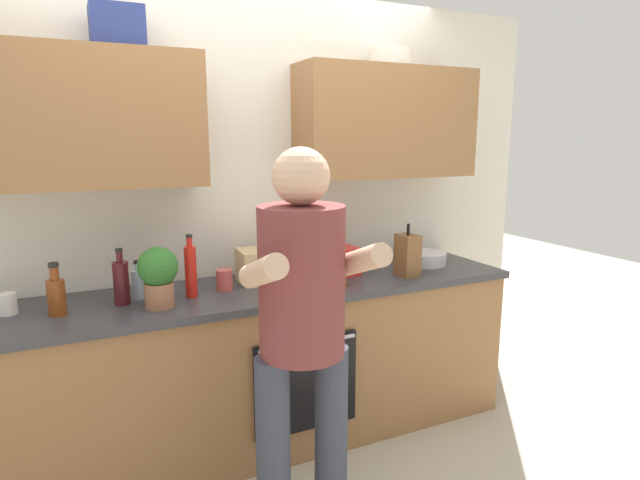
# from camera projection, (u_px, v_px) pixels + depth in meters

# --- Properties ---
(ground_plane) EXTENTS (12.00, 12.00, 0.00)m
(ground_plane) POSITION_uv_depth(u_px,v_px,m) (270.00, 438.00, 3.00)
(ground_plane) COLOR #B2A893
(back_wall_unit) EXTENTS (4.00, 0.38, 2.50)m
(back_wall_unit) POSITION_uv_depth(u_px,v_px,m) (249.00, 173.00, 2.96)
(back_wall_unit) COLOR silver
(back_wall_unit) RESTS_ON ground
(counter) EXTENTS (2.84, 0.67, 0.90)m
(counter) POSITION_uv_depth(u_px,v_px,m) (269.00, 364.00, 2.92)
(counter) COLOR olive
(counter) RESTS_ON ground
(person_standing) EXTENTS (0.49, 0.45, 1.66)m
(person_standing) POSITION_uv_depth(u_px,v_px,m) (302.00, 321.00, 2.07)
(person_standing) COLOR #383D4C
(person_standing) RESTS_ON ground
(bottle_water) EXTENTS (0.07, 0.07, 0.19)m
(bottle_water) POSITION_uv_depth(u_px,v_px,m) (139.00, 283.00, 2.61)
(bottle_water) COLOR silver
(bottle_water) RESTS_ON counter
(bottle_wine) EXTENTS (0.07, 0.07, 0.27)m
(bottle_wine) POSITION_uv_depth(u_px,v_px,m) (121.00, 282.00, 2.51)
(bottle_wine) COLOR #471419
(bottle_wine) RESTS_ON counter
(bottle_hotsauce) EXTENTS (0.06, 0.06, 0.32)m
(bottle_hotsauce) POSITION_uv_depth(u_px,v_px,m) (191.00, 270.00, 2.62)
(bottle_hotsauce) COLOR red
(bottle_hotsauce) RESTS_ON counter
(bottle_juice) EXTENTS (0.07, 0.07, 0.20)m
(bottle_juice) POSITION_uv_depth(u_px,v_px,m) (307.00, 267.00, 2.93)
(bottle_juice) COLOR orange
(bottle_juice) RESTS_ON counter
(bottle_vinegar) EXTENTS (0.08, 0.08, 0.24)m
(bottle_vinegar) POSITION_uv_depth(u_px,v_px,m) (56.00, 295.00, 2.36)
(bottle_vinegar) COLOR brown
(bottle_vinegar) RESTS_ON counter
(bottle_syrup) EXTENTS (0.07, 0.07, 0.23)m
(bottle_syrup) POSITION_uv_depth(u_px,v_px,m) (341.00, 271.00, 2.83)
(bottle_syrup) COLOR #8C4C14
(bottle_syrup) RESTS_ON counter
(cup_stoneware) EXTENTS (0.07, 0.07, 0.08)m
(cup_stoneware) POSITION_uv_depth(u_px,v_px,m) (370.00, 259.00, 3.29)
(cup_stoneware) COLOR slate
(cup_stoneware) RESTS_ON counter
(cup_coffee) EXTENTS (0.08, 0.08, 0.10)m
(cup_coffee) POSITION_uv_depth(u_px,v_px,m) (7.00, 304.00, 2.38)
(cup_coffee) COLOR white
(cup_coffee) RESTS_ON counter
(cup_ceramic) EXTENTS (0.09, 0.09, 0.11)m
(cup_ceramic) POSITION_uv_depth(u_px,v_px,m) (224.00, 280.00, 2.76)
(cup_ceramic) COLOR #BF4C47
(cup_ceramic) RESTS_ON counter
(mixing_bowl) EXTENTS (0.28, 0.28, 0.08)m
(mixing_bowl) POSITION_uv_depth(u_px,v_px,m) (424.00, 258.00, 3.32)
(mixing_bowl) COLOR silver
(mixing_bowl) RESTS_ON counter
(knife_block) EXTENTS (0.10, 0.14, 0.30)m
(knife_block) POSITION_uv_depth(u_px,v_px,m) (407.00, 255.00, 3.03)
(knife_block) COLOR brown
(knife_block) RESTS_ON counter
(potted_herb) EXTENTS (0.19, 0.19, 0.29)m
(potted_herb) POSITION_uv_depth(u_px,v_px,m) (158.00, 274.00, 2.46)
(potted_herb) COLOR #9E6647
(potted_herb) RESTS_ON counter
(grocery_bag_crisps) EXTENTS (0.21, 0.19, 0.16)m
(grocery_bag_crisps) POSITION_uv_depth(u_px,v_px,m) (341.00, 261.00, 3.05)
(grocery_bag_crisps) COLOR red
(grocery_bag_crisps) RESTS_ON counter
(grocery_bag_bread) EXTENTS (0.26, 0.22, 0.18)m
(grocery_bag_bread) POSITION_uv_depth(u_px,v_px,m) (262.00, 265.00, 2.91)
(grocery_bag_bread) COLOR tan
(grocery_bag_bread) RESTS_ON counter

